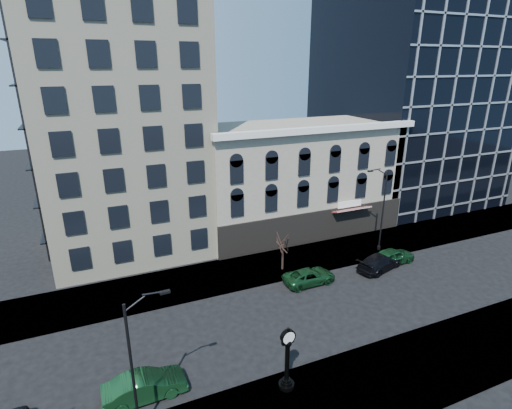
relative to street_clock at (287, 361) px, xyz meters
name	(u,v)px	position (x,y,z in m)	size (l,w,h in m)	color
ground	(252,327)	(0.39, 6.19, -2.01)	(160.00, 160.00, 0.00)	black
sidewalk_far	(219,276)	(0.39, 14.19, -1.95)	(160.00, 6.00, 0.12)	gray
sidewalk_near	(307,408)	(0.39, -1.81, -1.95)	(160.00, 6.00, 0.12)	gray
cream_tower	(113,52)	(-5.72, 25.07, 17.31)	(15.90, 15.40, 42.50)	beige
victorian_row	(296,178)	(12.39, 22.08, 3.99)	(22.60, 11.19, 12.50)	#A09884
glass_office	(409,97)	(32.39, 27.09, 11.99)	(20.00, 20.15, 28.00)	black
street_clock	(287,361)	(0.00, 0.00, 0.00)	(0.95, 0.95, 4.18)	black
street_lamp_near	(140,330)	(-7.86, 0.21, 4.34)	(2.14, 0.34, 8.25)	black
street_lamp_far	(380,188)	(16.71, 12.91, 4.80)	(2.29, 0.51, 8.86)	black
bare_tree_far	(283,239)	(6.30, 13.05, 1.15)	(2.36, 2.36, 4.04)	#2F1E17
car_near_b	(145,386)	(-7.82, 2.62, -1.23)	(1.65, 4.73, 1.56)	#143F1E
car_far_a	(309,276)	(7.41, 10.01, -1.36)	(2.17, 4.70, 1.31)	#143F1E
car_far_b	(380,262)	(14.83, 9.64, -1.26)	(2.09, 5.13, 1.49)	black
car_far_c	(392,256)	(16.62, 10.01, -1.22)	(1.86, 4.63, 1.58)	#143F1E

